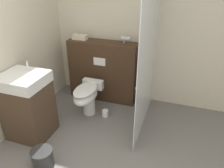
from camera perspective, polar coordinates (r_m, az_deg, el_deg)
wall_back at (r=3.92m, az=5.20°, el=13.11°), size 8.00×0.06×2.50m
partition_panel at (r=4.07m, az=-2.36°, el=3.43°), size 1.26×0.33×1.12m
shower_glass at (r=3.21m, az=9.39°, el=5.12°), size 0.04×1.44×2.04m
toilet at (r=3.65m, az=-6.50°, el=-3.16°), size 0.36×0.65×0.55m
sink_vanity at (r=3.37m, az=-21.11°, el=-5.33°), size 0.60×0.55×1.13m
hair_drier at (r=3.77m, az=3.77°, el=11.70°), size 0.18×0.07×0.12m
folded_towel at (r=4.03m, az=-8.39°, el=12.03°), size 0.26×0.13×0.08m
spare_toilet_roll at (r=3.76m, az=-1.78°, el=-7.63°), size 0.11×0.11×0.12m
waste_bin at (r=3.02m, az=-17.68°, el=-18.04°), size 0.27×0.27×0.26m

